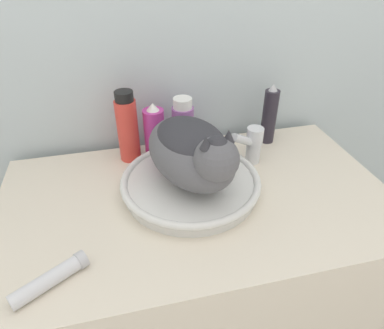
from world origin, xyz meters
TOP-DOWN VIEW (x-y plane):
  - wall_back at (0.00, 0.66)m, footprint 8.00×0.05m
  - vanity_counter at (0.00, 0.30)m, footprint 1.05×0.60m
  - sink_basin at (-0.01, 0.33)m, footprint 0.38×0.38m
  - cat at (-0.01, 0.32)m, footprint 0.27×0.34m
  - faucet at (0.20, 0.42)m, footprint 0.12×0.07m
  - mouthwash_bottle at (0.01, 0.53)m, footprint 0.07×0.07m
  - hairspray_can_black at (0.30, 0.53)m, footprint 0.05×0.05m
  - shampoo_bottle_tall at (-0.16, 0.53)m, footprint 0.06×0.06m
  - spray_bottle_trigger at (-0.08, 0.53)m, footprint 0.06×0.06m
  - cream_tube at (-0.35, 0.10)m, footprint 0.15×0.11m

SIDE VIEW (x-z plane):
  - vanity_counter at x=0.00m, z-range 0.00..0.84m
  - cream_tube at x=-0.35m, z-range 0.84..0.87m
  - sink_basin at x=-0.01m, z-range 0.84..0.89m
  - faucet at x=0.20m, z-range 0.84..0.97m
  - spray_bottle_trigger at x=-0.08m, z-range 0.83..1.01m
  - mouthwash_bottle at x=0.01m, z-range 0.83..1.02m
  - hairspray_can_black at x=0.30m, z-range 0.83..1.03m
  - shampoo_bottle_tall at x=-0.16m, z-range 0.84..1.06m
  - cat at x=-0.01m, z-range 0.88..1.07m
  - wall_back at x=0.00m, z-range 0.00..2.40m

